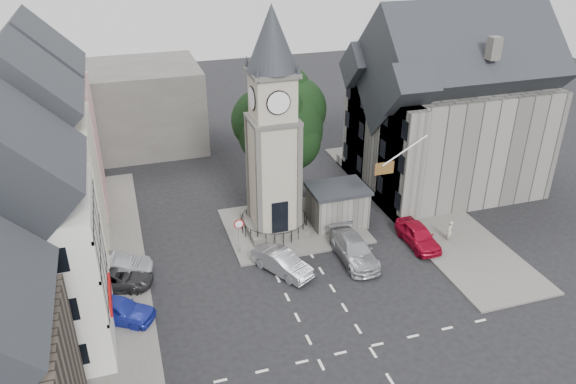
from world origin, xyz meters
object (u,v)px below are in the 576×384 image
object	(u,v)px
car_east_red	(418,235)
pedestrian	(449,231)
stone_shelter	(337,205)
clock_tower	(273,127)
car_west_blue	(118,309)

from	to	relation	value
car_east_red	pedestrian	distance (m)	2.35
car_east_red	pedestrian	world-z (taller)	pedestrian
stone_shelter	clock_tower	bearing A→B (deg)	174.16
car_west_blue	pedestrian	world-z (taller)	pedestrian
clock_tower	car_east_red	distance (m)	12.78
stone_shelter	car_west_blue	size ratio (longest dim) A/B	0.98
clock_tower	pedestrian	bearing A→B (deg)	-24.76
clock_tower	car_west_blue	bearing A→B (deg)	-148.56
stone_shelter	car_west_blue	distance (m)	17.58
car_west_blue	car_east_red	bearing A→B (deg)	-53.49
clock_tower	car_east_red	bearing A→B (deg)	-28.55
pedestrian	stone_shelter	bearing A→B (deg)	-71.64
pedestrian	clock_tower	bearing A→B (deg)	-60.71
pedestrian	car_west_blue	bearing A→B (deg)	-31.66
stone_shelter	car_west_blue	bearing A→B (deg)	-158.14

